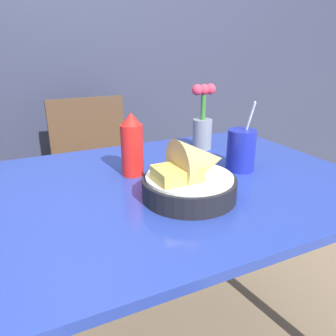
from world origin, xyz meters
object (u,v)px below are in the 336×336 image
drink_cup (241,151)px  ketchup_bottle (132,145)px  chair_far_window (94,165)px  flower_vase (203,123)px  food_basket (193,177)px

drink_cup → ketchup_bottle: bearing=161.7°
chair_far_window → drink_cup: 0.92m
ketchup_bottle → flower_vase: (0.35, 0.15, 0.01)m
food_basket → flower_vase: (0.26, 0.38, 0.04)m
flower_vase → chair_far_window: bearing=120.0°
chair_far_window → ketchup_bottle: 0.77m
chair_far_window → food_basket: size_ratio=3.34×
food_basket → flower_vase: 0.46m
drink_cup → chair_far_window: bearing=110.9°
flower_vase → food_basket: bearing=-124.4°
flower_vase → ketchup_bottle: bearing=-156.9°
food_basket → drink_cup: 0.28m
ketchup_bottle → flower_vase: 0.38m
ketchup_bottle → flower_vase: flower_vase is taller
drink_cup → flower_vase: size_ratio=0.90×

